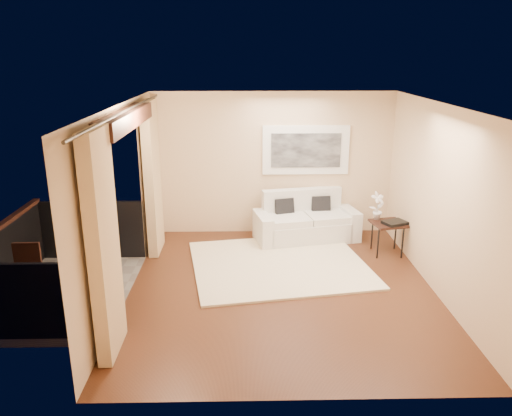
{
  "coord_description": "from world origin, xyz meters",
  "views": [
    {
      "loc": [
        -0.53,
        -6.74,
        3.39
      ],
      "look_at": [
        -0.37,
        0.69,
        1.05
      ],
      "focal_mm": 35.0,
      "sensor_mm": 36.0,
      "label": 1
    }
  ],
  "objects_px": {
    "sofa": "(305,222)",
    "orchid": "(377,206)",
    "ice_bucket": "(80,228)",
    "balcony_chair_far": "(88,251)",
    "balcony_chair_near": "(27,269)",
    "side_table": "(388,226)",
    "bistro_table": "(88,241)"
  },
  "relations": [
    {
      "from": "orchid",
      "to": "ice_bucket",
      "type": "bearing_deg",
      "value": -168.93
    },
    {
      "from": "sofa",
      "to": "ice_bucket",
      "type": "relative_size",
      "value": 10.07
    },
    {
      "from": "sofa",
      "to": "side_table",
      "type": "relative_size",
      "value": 3.27
    },
    {
      "from": "ice_bucket",
      "to": "balcony_chair_far",
      "type": "bearing_deg",
      "value": -62.68
    },
    {
      "from": "sofa",
      "to": "ice_bucket",
      "type": "bearing_deg",
      "value": -169.13
    },
    {
      "from": "balcony_chair_near",
      "to": "balcony_chair_far",
      "type": "bearing_deg",
      "value": 23.72
    },
    {
      "from": "orchid",
      "to": "balcony_chair_far",
      "type": "bearing_deg",
      "value": -162.54
    },
    {
      "from": "bistro_table",
      "to": "ice_bucket",
      "type": "relative_size",
      "value": 3.5
    },
    {
      "from": "balcony_chair_far",
      "to": "ice_bucket",
      "type": "bearing_deg",
      "value": -78.49
    },
    {
      "from": "ice_bucket",
      "to": "sofa",
      "type": "bearing_deg",
      "value": 22.87
    },
    {
      "from": "sofa",
      "to": "side_table",
      "type": "xyz_separation_m",
      "value": [
        1.34,
        -0.77,
        0.19
      ]
    },
    {
      "from": "sofa",
      "to": "bistro_table",
      "type": "relative_size",
      "value": 2.88
    },
    {
      "from": "balcony_chair_near",
      "to": "ice_bucket",
      "type": "distance_m",
      "value": 1.04
    },
    {
      "from": "side_table",
      "to": "bistro_table",
      "type": "distance_m",
      "value": 4.95
    },
    {
      "from": "sofa",
      "to": "ice_bucket",
      "type": "height_order",
      "value": "sofa"
    },
    {
      "from": "sofa",
      "to": "balcony_chair_near",
      "type": "distance_m",
      "value": 4.82
    },
    {
      "from": "sofa",
      "to": "balcony_chair_far",
      "type": "bearing_deg",
      "value": -161.1
    },
    {
      "from": "sofa",
      "to": "orchid",
      "type": "bearing_deg",
      "value": -39.1
    },
    {
      "from": "side_table",
      "to": "balcony_chair_near",
      "type": "relative_size",
      "value": 0.71
    },
    {
      "from": "orchid",
      "to": "balcony_chair_far",
      "type": "relative_size",
      "value": 0.47
    },
    {
      "from": "balcony_chair_far",
      "to": "ice_bucket",
      "type": "height_order",
      "value": "balcony_chair_far"
    },
    {
      "from": "ice_bucket",
      "to": "side_table",
      "type": "bearing_deg",
      "value": 8.89
    },
    {
      "from": "side_table",
      "to": "balcony_chair_far",
      "type": "distance_m",
      "value": 4.92
    },
    {
      "from": "sofa",
      "to": "side_table",
      "type": "bearing_deg",
      "value": -41.77
    },
    {
      "from": "orchid",
      "to": "sofa",
      "type": "bearing_deg",
      "value": 152.9
    },
    {
      "from": "balcony_chair_near",
      "to": "sofa",
      "type": "bearing_deg",
      "value": 27.94
    },
    {
      "from": "side_table",
      "to": "bistro_table",
      "type": "bearing_deg",
      "value": -169.48
    },
    {
      "from": "side_table",
      "to": "bistro_table",
      "type": "height_order",
      "value": "bistro_table"
    },
    {
      "from": "sofa",
      "to": "balcony_chair_near",
      "type": "height_order",
      "value": "sofa"
    },
    {
      "from": "bistro_table",
      "to": "balcony_chair_far",
      "type": "height_order",
      "value": "balcony_chair_far"
    },
    {
      "from": "balcony_chair_far",
      "to": "balcony_chair_near",
      "type": "height_order",
      "value": "balcony_chair_far"
    },
    {
      "from": "orchid",
      "to": "balcony_chair_far",
      "type": "distance_m",
      "value": 4.81
    }
  ]
}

